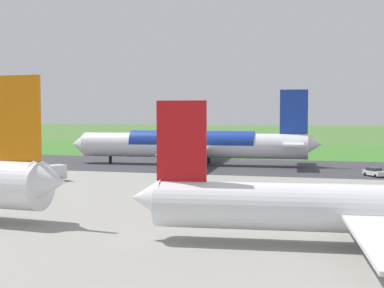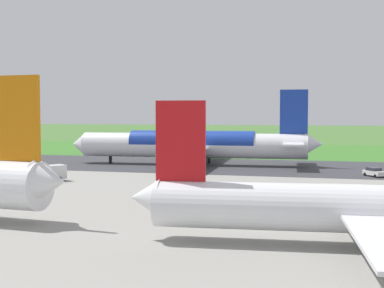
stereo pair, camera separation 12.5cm
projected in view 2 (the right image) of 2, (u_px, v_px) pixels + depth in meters
ground_plane at (207, 166)px, 109.90m from camera, size 800.00×800.00×0.00m
runway_asphalt at (207, 165)px, 109.90m from camera, size 600.00×33.54×0.06m
apron_concrete at (79, 220)px, 53.21m from camera, size 440.00×110.00×0.05m
grass_verge_foreground at (239, 152)px, 150.47m from camera, size 600.00×80.00×0.04m
airliner_main at (194, 145)px, 110.38m from camera, size 54.13×44.27×15.88m
airliner_parked_mid at (374, 208)px, 41.98m from camera, size 41.10×33.68×11.99m
service_car_followme at (374, 172)px, 90.02m from camera, size 3.78×4.51×1.62m
service_truck_fuel at (49, 173)px, 83.27m from camera, size 5.27×6.00×2.65m
no_stopping_sign at (244, 146)px, 148.15m from camera, size 0.60×0.10×2.85m
traffic_cone_orange at (222, 150)px, 154.61m from camera, size 0.40×0.40×0.55m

